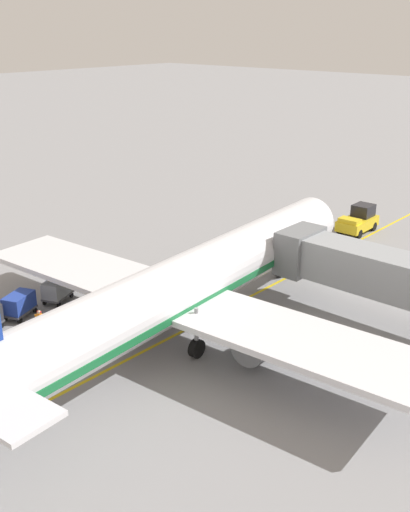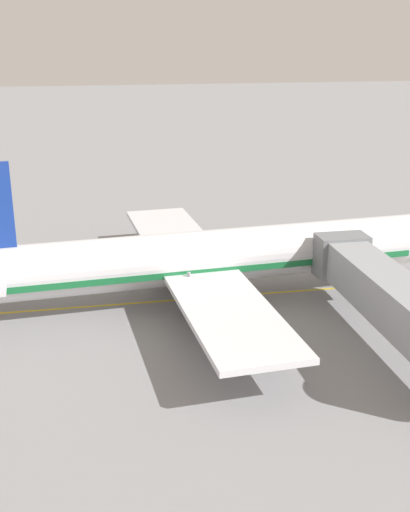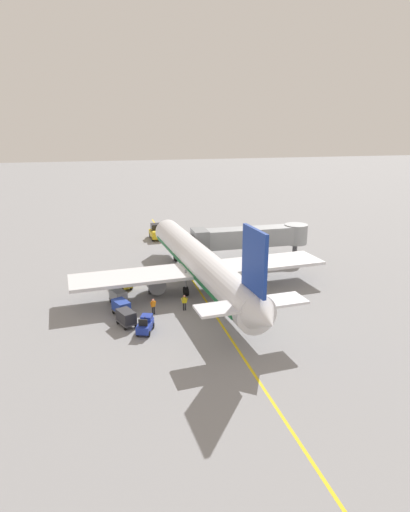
{
  "view_description": "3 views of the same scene",
  "coord_description": "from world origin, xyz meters",
  "px_view_note": "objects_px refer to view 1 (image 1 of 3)",
  "views": [
    {
      "loc": [
        23.32,
        -25.03,
        17.89
      ],
      "look_at": [
        -1.36,
        2.83,
        3.64
      ],
      "focal_mm": 42.54,
      "sensor_mm": 36.0,
      "label": 1
    },
    {
      "loc": [
        41.91,
        -8.9,
        18.12
      ],
      "look_at": [
        1.34,
        -1.18,
        3.69
      ],
      "focal_mm": 45.01,
      "sensor_mm": 36.0,
      "label": 2
    },
    {
      "loc": [
        -11.09,
        -48.02,
        18.74
      ],
      "look_at": [
        1.72,
        2.28,
        3.0
      ],
      "focal_mm": 30.29,
      "sensor_mm": 36.0,
      "label": 3
    }
  ],
  "objects_px": {
    "jet_bridge": "(405,280)",
    "ground_crew_marshaller": "(114,294)",
    "baggage_tug_trailing": "(118,275)",
    "baggage_cart_front": "(57,289)",
    "parked_airliner": "(184,287)",
    "baggage_cart_second_in_train": "(19,303)",
    "ground_crew_loader": "(76,338)",
    "ground_crew_wing_walker": "(40,321)",
    "pushback_tractor": "(358,220)"
  },
  "relations": [
    {
      "from": "parked_airliner",
      "to": "jet_bridge",
      "type": "height_order",
      "value": "parked_airliner"
    },
    {
      "from": "parked_airliner",
      "to": "baggage_cart_front",
      "type": "bearing_deg",
      "value": -166.57
    },
    {
      "from": "jet_bridge",
      "to": "ground_crew_loader",
      "type": "distance_m",
      "value": 19.92
    },
    {
      "from": "pushback_tractor",
      "to": "baggage_cart_second_in_train",
      "type": "xyz_separation_m",
      "value": [
        -8.03,
        -30.38,
        -0.15
      ]
    },
    {
      "from": "ground_crew_wing_walker",
      "to": "ground_crew_loader",
      "type": "height_order",
      "value": "same"
    },
    {
      "from": "parked_airliner",
      "to": "ground_crew_wing_walker",
      "type": "height_order",
      "value": "parked_airliner"
    },
    {
      "from": "parked_airliner",
      "to": "baggage_cart_second_in_train",
      "type": "distance_m",
      "value": 11.3
    },
    {
      "from": "parked_airliner",
      "to": "ground_crew_loader",
      "type": "height_order",
      "value": "parked_airliner"
    },
    {
      "from": "baggage_tug_trailing",
      "to": "baggage_cart_front",
      "type": "xyz_separation_m",
      "value": [
        -0.8,
        -4.75,
        0.24
      ]
    },
    {
      "from": "parked_airliner",
      "to": "jet_bridge",
      "type": "distance_m",
      "value": 13.38
    },
    {
      "from": "baggage_cart_second_in_train",
      "to": "baggage_tug_trailing",
      "type": "bearing_deg",
      "value": 84.96
    },
    {
      "from": "parked_airliner",
      "to": "baggage_cart_front",
      "type": "xyz_separation_m",
      "value": [
        -9.79,
        -2.34,
        -2.24
      ]
    },
    {
      "from": "jet_bridge",
      "to": "pushback_tractor",
      "type": "bearing_deg",
      "value": 125.73
    },
    {
      "from": "jet_bridge",
      "to": "parked_airliner",
      "type": "bearing_deg",
      "value": -136.54
    },
    {
      "from": "baggage_tug_trailing",
      "to": "ground_crew_loader",
      "type": "height_order",
      "value": "ground_crew_loader"
    },
    {
      "from": "baggage_cart_front",
      "to": "ground_crew_wing_walker",
      "type": "bearing_deg",
      "value": -47.52
    },
    {
      "from": "pushback_tractor",
      "to": "ground_crew_marshaller",
      "type": "xyz_separation_m",
      "value": [
        -4.47,
        -25.37,
        -0.15
      ]
    },
    {
      "from": "baggage_cart_second_in_train",
      "to": "ground_crew_loader",
      "type": "height_order",
      "value": "ground_crew_loader"
    },
    {
      "from": "parked_airliner",
      "to": "ground_crew_marshaller",
      "type": "bearing_deg",
      "value": -176.41
    },
    {
      "from": "ground_crew_wing_walker",
      "to": "ground_crew_loader",
      "type": "relative_size",
      "value": 1.0
    },
    {
      "from": "pushback_tractor",
      "to": "baggage_cart_front",
      "type": "height_order",
      "value": "pushback_tractor"
    },
    {
      "from": "pushback_tractor",
      "to": "ground_crew_wing_walker",
      "type": "relative_size",
      "value": 2.62
    },
    {
      "from": "jet_bridge",
      "to": "baggage_tug_trailing",
      "type": "xyz_separation_m",
      "value": [
        -18.7,
        -6.78,
        -2.75
      ]
    },
    {
      "from": "ground_crew_marshaller",
      "to": "baggage_cart_second_in_train",
      "type": "bearing_deg",
      "value": -125.4
    },
    {
      "from": "baggage_cart_front",
      "to": "baggage_cart_second_in_train",
      "type": "height_order",
      "value": "same"
    },
    {
      "from": "ground_crew_loader",
      "to": "baggage_cart_front",
      "type": "bearing_deg",
      "value": 152.4
    },
    {
      "from": "ground_crew_marshaller",
      "to": "parked_airliner",
      "type": "bearing_deg",
      "value": 3.59
    },
    {
      "from": "baggage_tug_trailing",
      "to": "ground_crew_marshaller",
      "type": "height_order",
      "value": "ground_crew_marshaller"
    },
    {
      "from": "ground_crew_wing_walker",
      "to": "ground_crew_marshaller",
      "type": "distance_m",
      "value": 5.6
    },
    {
      "from": "jet_bridge",
      "to": "ground_crew_loader",
      "type": "bearing_deg",
      "value": -130.56
    },
    {
      "from": "baggage_tug_trailing",
      "to": "baggage_cart_front",
      "type": "distance_m",
      "value": 4.83
    },
    {
      "from": "ground_crew_loader",
      "to": "baggage_cart_second_in_train",
      "type": "bearing_deg",
      "value": 176.36
    },
    {
      "from": "baggage_cart_front",
      "to": "ground_crew_loader",
      "type": "height_order",
      "value": "ground_crew_loader"
    },
    {
      "from": "ground_crew_marshaller",
      "to": "jet_bridge",
      "type": "bearing_deg",
      "value": 31.21
    },
    {
      "from": "jet_bridge",
      "to": "baggage_tug_trailing",
      "type": "relative_size",
      "value": 6.19
    },
    {
      "from": "baggage_cart_second_in_train",
      "to": "ground_crew_marshaller",
      "type": "relative_size",
      "value": 1.74
    },
    {
      "from": "jet_bridge",
      "to": "baggage_cart_second_in_train",
      "type": "height_order",
      "value": "jet_bridge"
    },
    {
      "from": "jet_bridge",
      "to": "baggage_cart_front",
      "type": "distance_m",
      "value": 22.79
    },
    {
      "from": "pushback_tractor",
      "to": "baggage_cart_front",
      "type": "bearing_deg",
      "value": -106.59
    },
    {
      "from": "baggage_cart_front",
      "to": "ground_crew_wing_walker",
      "type": "relative_size",
      "value": 1.74
    },
    {
      "from": "jet_bridge",
      "to": "pushback_tractor",
      "type": "distance_m",
      "value": 19.59
    },
    {
      "from": "parked_airliner",
      "to": "ground_crew_wing_walker",
      "type": "distance_m",
      "value": 9.08
    },
    {
      "from": "ground_crew_wing_walker",
      "to": "jet_bridge",
      "type": "bearing_deg",
      "value": 43.19
    },
    {
      "from": "pushback_tractor",
      "to": "baggage_cart_front",
      "type": "xyz_separation_m",
      "value": [
        -8.14,
        -27.32,
        -0.15
      ]
    },
    {
      "from": "pushback_tractor",
      "to": "baggage_cart_front",
      "type": "relative_size",
      "value": 1.51
    },
    {
      "from": "baggage_cart_second_in_train",
      "to": "ground_crew_marshaller",
      "type": "xyz_separation_m",
      "value": [
        3.56,
        5.01,
        0.0
      ]
    },
    {
      "from": "pushback_tractor",
      "to": "ground_crew_loader",
      "type": "bearing_deg",
      "value": -92.78
    },
    {
      "from": "pushback_tractor",
      "to": "ground_crew_marshaller",
      "type": "height_order",
      "value": "pushback_tractor"
    },
    {
      "from": "jet_bridge",
      "to": "ground_crew_marshaller",
      "type": "distance_m",
      "value": 18.67
    },
    {
      "from": "jet_bridge",
      "to": "baggage_cart_front",
      "type": "xyz_separation_m",
      "value": [
        -19.5,
        -11.54,
        -2.51
      ]
    }
  ]
}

